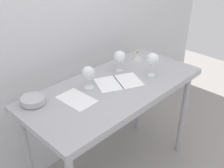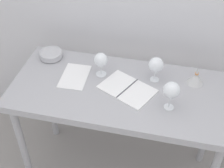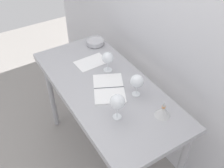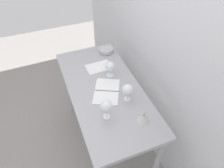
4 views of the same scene
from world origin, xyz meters
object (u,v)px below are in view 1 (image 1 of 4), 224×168
Objects in this scene: wine_glass_far_right at (120,57)px; wine_glass_far_left at (88,73)px; tasting_sheet_upper at (77,99)px; open_notebook at (119,82)px; tasting_bowl at (33,100)px; decanter_funnel at (137,56)px; wine_glass_near_right at (153,60)px.

wine_glass_far_left is (-0.35, -0.03, -0.00)m from wine_glass_far_right.
tasting_sheet_upper is (-0.17, -0.06, -0.11)m from wine_glass_far_left.
tasting_bowl reaches higher than open_notebook.
wine_glass_far_left is 0.62m from decanter_funnel.
wine_glass_far_right is 1.03× the size of wine_glass_far_left.
tasting_bowl is at bearing 141.88° from tasting_sheet_upper.
tasting_bowl is (-0.75, 0.08, -0.09)m from wine_glass_far_right.
decanter_funnel is (0.14, 0.26, -0.10)m from wine_glass_near_right.
wine_glass_near_right is 0.93m from tasting_bowl.
open_notebook reaches higher than tasting_sheet_upper.
tasting_sheet_upper is (-0.36, 0.05, -0.00)m from open_notebook.
wine_glass_far_right is 0.24m from open_notebook.
open_notebook is at bearing -28.95° from wine_glass_far_left.
wine_glass_far_left is 1.33× the size of decanter_funnel.
open_notebook is 3.14× the size of decanter_funnel.
decanter_funnel is at bearing -2.86° from tasting_bowl.
open_notebook is (-0.16, -0.14, -0.12)m from wine_glass_far_right.
wine_glass_near_right reaches higher than wine_glass_far_left.
tasting_sheet_upper is 1.59× the size of tasting_bowl.
decanter_funnel reaches higher than tasting_bowl.
open_notebook is at bearing -158.56° from decanter_funnel.
wine_glass_near_right is at bearing -24.15° from wine_glass_far_left.
wine_glass_near_right is 0.32m from open_notebook.
wine_glass_far_left is at bearing 177.12° from open_notebook.
tasting_bowl is at bearing 177.14° from decanter_funnel.
wine_glass_far_left is at bearing -175.92° from wine_glass_far_right.
tasting_bowl is (-0.23, 0.17, 0.03)m from tasting_sheet_upper.
wine_glass_far_left reaches higher than tasting_sheet_upper.
wine_glass_near_right reaches higher than tasting_sheet_upper.
decanter_funnel is at bearing 47.50° from open_notebook.
wine_glass_far_right is 1.37× the size of decanter_funnel.
wine_glass_near_right reaches higher than wine_glass_far_right.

